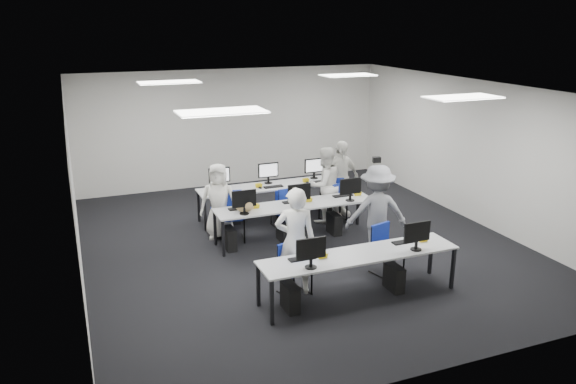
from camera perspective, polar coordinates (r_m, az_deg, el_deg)
name	(u,v)px	position (r m, az deg, el deg)	size (l,w,h in m)	color
room	(300,169)	(10.55, 1.20, 2.40)	(9.00, 9.02, 3.00)	black
ceiling_panels	(300,89)	(10.27, 1.25, 10.43)	(5.20, 4.60, 0.02)	white
desk_front	(359,257)	(8.77, 7.26, -6.55)	(3.20, 0.70, 0.73)	#B2B4B7
desk_mid	(296,207)	(10.96, 0.77, -1.50)	(3.20, 0.70, 0.73)	#B2B4B7
desk_back	(271,188)	(12.21, -1.72, 0.45)	(3.20, 0.70, 0.73)	#B2B4B7
equipment_front	(348,278)	(8.81, 6.14, -8.71)	(2.51, 0.41, 1.19)	#0C299D
equipment_mid	(287,224)	(10.99, -0.13, -3.24)	(2.91, 0.41, 1.19)	white
equipment_back	(279,200)	(12.38, -0.90, -0.86)	(2.91, 0.41, 1.19)	white
chair_0	(294,278)	(8.98, 0.63, -8.77)	(0.52, 0.54, 0.82)	navy
chair_1	(386,259)	(9.79, 9.97, -6.71)	(0.53, 0.55, 0.86)	navy
chair_2	(232,225)	(11.14, -5.68, -3.35)	(0.56, 0.59, 0.95)	navy
chair_3	(285,219)	(11.52, -0.27, -2.78)	(0.51, 0.53, 0.82)	navy
chair_4	(335,209)	(12.09, 4.81, -1.71)	(0.56, 0.59, 0.92)	navy
chair_5	(222,219)	(11.57, -6.74, -2.73)	(0.51, 0.54, 0.87)	navy
chair_6	(284,214)	(11.77, -0.41, -2.24)	(0.46, 0.50, 0.88)	navy
chair_7	(333,208)	(12.20, 4.58, -1.61)	(0.55, 0.57, 0.87)	navy
handbag	(244,204)	(10.49, -4.44, -1.26)	(0.37, 0.24, 0.31)	#AB8058
student_0	(295,241)	(8.78, 0.75, -5.01)	(0.64, 0.42, 1.75)	silver
student_1	(324,185)	(11.94, 3.72, 0.72)	(0.79, 0.62, 1.64)	silver
student_2	(219,201)	(11.15, -7.05, -0.91)	(0.74, 0.48, 1.51)	silver
student_3	(340,179)	(12.30, 5.29, 1.33)	(0.99, 0.41, 1.69)	silver
photographer	(377,212)	(10.24, 9.01, -2.00)	(1.12, 0.64, 1.73)	slate
dslr_camera	(377,160)	(10.15, 9.00, 3.25)	(0.14, 0.18, 0.10)	black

